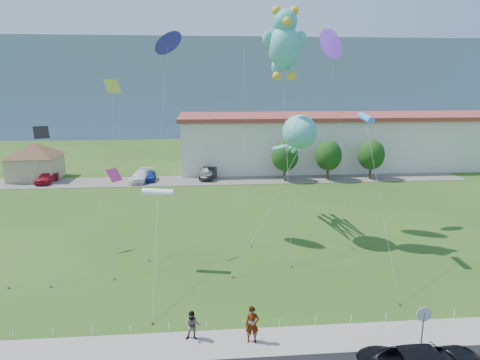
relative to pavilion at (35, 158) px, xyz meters
name	(u,v)px	position (x,y,z in m)	size (l,w,h in m)	color
ground	(224,316)	(24.00, -38.00, -3.02)	(160.00, 160.00, 0.00)	#254B15
sidewalk	(227,344)	(24.00, -40.75, -2.97)	(80.00, 2.50, 0.10)	gray
parking_strip	(211,180)	(24.00, -3.00, -2.99)	(70.00, 6.00, 0.06)	#59544C
hill_ridge	(205,85)	(24.00, 82.00, 9.48)	(160.00, 50.00, 25.00)	gray
pavilion	(35,158)	(0.00, 0.00, 0.00)	(9.20, 9.20, 5.00)	tan
warehouse	(372,140)	(50.00, 6.00, 1.10)	(61.00, 15.00, 8.20)	beige
stop_sign	(424,318)	(33.50, -42.21, -1.15)	(0.80, 0.07, 2.50)	slate
rope_fence	(225,325)	(24.00, -39.30, -2.77)	(26.05, 0.05, 0.50)	white
tree_near	(285,156)	(34.00, -4.00, 0.36)	(3.60, 3.60, 5.47)	#3F2B19
tree_mid	(328,155)	(40.00, -4.00, 0.36)	(3.60, 3.60, 5.47)	#3F2B19
tree_far	(371,155)	(46.00, -4.00, 0.36)	(3.60, 3.60, 5.47)	#3F2B19
pedestrian_left	(252,325)	(25.31, -40.70, -1.96)	(0.70, 0.46, 1.92)	gray
pedestrian_right	(193,326)	(22.29, -40.23, -2.15)	(0.76, 0.59, 1.55)	gray
parked_car_red	(47,177)	(2.32, -2.80, -2.22)	(1.76, 4.37, 1.49)	#B3162A
parked_car_white	(141,176)	(14.70, -2.98, -2.21)	(2.12, 5.22, 1.52)	white
parked_car_blue	(149,176)	(15.71, -2.55, -2.29)	(1.59, 3.94, 1.34)	#1C309C
parked_car_black	(209,173)	(23.77, -2.12, -2.19)	(1.64, 4.70, 1.55)	black
octopus_kite	(296,138)	(30.87, -24.75, 5.44)	(7.45, 13.57, 10.51)	teal
teddy_bear_kite	(285,42)	(29.47, -25.87, 13.11)	(3.47, 7.06, 18.74)	teal
small_kite_yellow	(113,108)	(16.51, -27.85, 8.22)	(1.29, 6.25, 13.21)	#D4E435
small_kite_white	(158,193)	(19.83, -30.92, 2.51)	(0.50, 8.79, 6.01)	white
small_kite_pink	(109,185)	(15.92, -28.18, 2.56)	(3.99, 6.60, 6.61)	#F43680
small_kite_black	(38,147)	(10.49, -26.56, 5.21)	(1.29, 8.41, 9.70)	black
small_kite_blue	(168,48)	(20.33, -23.86, 12.75)	(2.48, 6.86, 16.83)	#2E22C5
small_kite_cyan	(366,119)	(34.79, -29.96, 7.41)	(0.55, 9.03, 10.97)	#3792F9
small_kite_purple	(331,48)	(34.49, -21.48, 13.02)	(1.80, 8.18, 17.12)	purple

